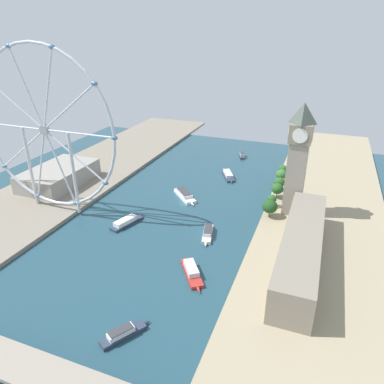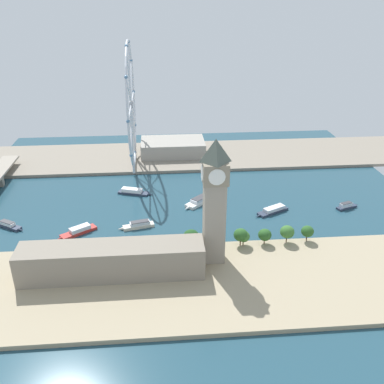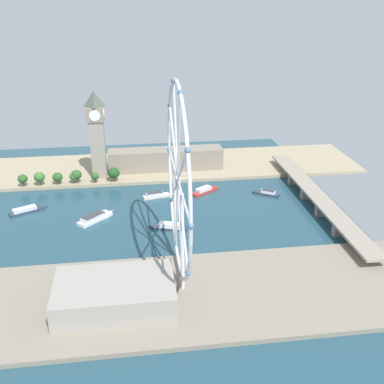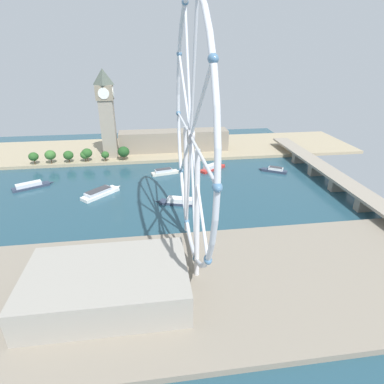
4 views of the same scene
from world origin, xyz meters
name	(u,v)px [view 1 (image 1 of 4)]	position (x,y,z in m)	size (l,w,h in m)	color
ground_plane	(181,202)	(0.00, 0.00, 0.00)	(397.76, 397.76, 0.00)	#234756
riverbank_left	(324,225)	(-113.88, 0.00, 1.50)	(90.00, 520.00, 3.00)	tan
riverbank_right	(70,182)	(113.88, 0.00, 1.50)	(90.00, 520.00, 3.00)	gray
clock_tower	(298,158)	(-88.86, -9.48, 47.29)	(16.79, 16.79, 84.77)	gray
parliament_block	(301,248)	(-101.56, 56.55, 13.62)	(22.00, 116.05, 21.24)	gray
tree_row_embankment	(277,187)	(-73.68, -35.30, 11.08)	(12.00, 94.26, 13.78)	#513823
ferris_wheel	(44,131)	(86.69, 49.69, 66.06)	(123.20, 3.20, 124.04)	silver
riverside_hall	(59,176)	(118.24, 8.81, 10.67)	(42.80, 69.31, 15.33)	gray
river_bridge	(15,366)	(0.00, 178.87, 8.23)	(209.76, 16.38, 10.96)	gray
tour_boat_0	(228,175)	(-21.71, -68.46, 1.99)	(19.81, 31.42, 4.68)	#2D384C
tour_boat_1	(242,155)	(-19.94, -132.44, 2.21)	(10.98, 21.64, 5.51)	#2D384C
tour_boat_2	(208,233)	(-37.62, 42.55, 2.20)	(11.51, 28.50, 5.36)	beige
tour_boat_3	(127,222)	(24.19, 49.09, 2.14)	(15.31, 32.39, 5.03)	#2D384C
tour_boat_4	(185,195)	(1.02, -9.97, 2.35)	(28.98, 29.70, 5.56)	white
tour_boat_5	(192,272)	(-42.80, 87.53, 2.13)	(22.65, 29.32, 5.32)	#B22D28
tour_boat_6	(124,333)	(-29.25, 143.14, 2.02)	(17.38, 24.70, 5.08)	#2D384C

